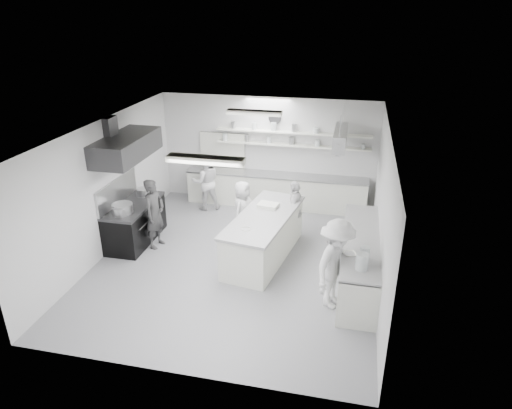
% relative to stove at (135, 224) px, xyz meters
% --- Properties ---
extents(floor, '(6.00, 7.00, 0.02)m').
position_rel_stove_xyz_m(floor, '(2.60, -0.40, -0.46)').
color(floor, gray).
rests_on(floor, ground).
extents(ceiling, '(6.00, 7.00, 0.02)m').
position_rel_stove_xyz_m(ceiling, '(2.60, -0.40, 2.56)').
color(ceiling, white).
rests_on(ceiling, wall_back).
extents(wall_back, '(6.00, 0.04, 3.00)m').
position_rel_stove_xyz_m(wall_back, '(2.60, 3.10, 1.05)').
color(wall_back, silver).
rests_on(wall_back, floor).
extents(wall_front, '(6.00, 0.04, 3.00)m').
position_rel_stove_xyz_m(wall_front, '(2.60, -3.90, 1.05)').
color(wall_front, silver).
rests_on(wall_front, floor).
extents(wall_left, '(0.04, 7.00, 3.00)m').
position_rel_stove_xyz_m(wall_left, '(-0.40, -0.40, 1.05)').
color(wall_left, silver).
rests_on(wall_left, floor).
extents(wall_right, '(0.04, 7.00, 3.00)m').
position_rel_stove_xyz_m(wall_right, '(5.60, -0.40, 1.05)').
color(wall_right, silver).
rests_on(wall_right, floor).
extents(stove, '(0.80, 1.80, 0.90)m').
position_rel_stove_xyz_m(stove, '(0.00, 0.00, 0.00)').
color(stove, black).
rests_on(stove, floor).
extents(exhaust_hood, '(0.85, 2.00, 0.50)m').
position_rel_stove_xyz_m(exhaust_hood, '(0.00, -0.00, 1.90)').
color(exhaust_hood, '#313132').
rests_on(exhaust_hood, wall_left).
extents(back_counter, '(5.00, 0.60, 0.92)m').
position_rel_stove_xyz_m(back_counter, '(2.90, 2.80, 0.01)').
color(back_counter, silver).
rests_on(back_counter, floor).
extents(shelf_lower, '(4.20, 0.26, 0.04)m').
position_rel_stove_xyz_m(shelf_lower, '(3.30, 2.97, 1.30)').
color(shelf_lower, silver).
rests_on(shelf_lower, wall_back).
extents(shelf_upper, '(4.20, 0.26, 0.04)m').
position_rel_stove_xyz_m(shelf_upper, '(3.30, 2.97, 1.65)').
color(shelf_upper, silver).
rests_on(shelf_upper, wall_back).
extents(pass_through_window, '(1.30, 0.04, 1.00)m').
position_rel_stove_xyz_m(pass_through_window, '(1.30, 3.08, 1.00)').
color(pass_through_window, black).
rests_on(pass_through_window, wall_back).
extents(wall_clock, '(0.32, 0.05, 0.32)m').
position_rel_stove_xyz_m(wall_clock, '(2.80, 3.06, 2.00)').
color(wall_clock, white).
rests_on(wall_clock, wall_back).
extents(right_counter, '(0.74, 3.30, 0.94)m').
position_rel_stove_xyz_m(right_counter, '(5.25, -0.60, 0.02)').
color(right_counter, silver).
rests_on(right_counter, floor).
extents(pot_rack, '(0.30, 1.60, 0.40)m').
position_rel_stove_xyz_m(pot_rack, '(4.60, 2.00, 1.85)').
color(pot_rack, '#A2A3A5').
rests_on(pot_rack, ceiling).
extents(light_fixture_front, '(1.30, 0.25, 0.10)m').
position_rel_stove_xyz_m(light_fixture_front, '(2.60, -2.20, 2.49)').
color(light_fixture_front, silver).
rests_on(light_fixture_front, ceiling).
extents(light_fixture_rear, '(1.30, 0.25, 0.10)m').
position_rel_stove_xyz_m(light_fixture_rear, '(2.60, 1.40, 2.49)').
color(light_fixture_rear, silver).
rests_on(light_fixture_rear, ceiling).
extents(prep_island, '(1.40, 2.77, 0.98)m').
position_rel_stove_xyz_m(prep_island, '(3.15, -0.08, 0.04)').
color(prep_island, silver).
rests_on(prep_island, floor).
extents(stove_pot, '(0.45, 0.45, 0.26)m').
position_rel_stove_xyz_m(stove_pot, '(0.00, -0.48, 0.59)').
color(stove_pot, '#A2A3A5').
rests_on(stove_pot, stove).
extents(cook_stove, '(0.49, 0.66, 1.67)m').
position_rel_stove_xyz_m(cook_stove, '(0.59, -0.13, 0.38)').
color(cook_stove, '#303030').
rests_on(cook_stove, floor).
extents(cook_back, '(0.97, 0.90, 1.60)m').
position_rel_stove_xyz_m(cook_back, '(1.06, 2.18, 0.35)').
color(cook_back, silver).
rests_on(cook_back, floor).
extents(cook_island_left, '(0.59, 0.78, 1.44)m').
position_rel_stove_xyz_m(cook_island_left, '(2.45, 0.75, 0.27)').
color(cook_island_left, silver).
rests_on(cook_island_left, floor).
extents(cook_island_right, '(0.44, 0.90, 1.48)m').
position_rel_stove_xyz_m(cook_island_right, '(3.69, 0.97, 0.29)').
color(cook_island_right, silver).
rests_on(cook_island_right, floor).
extents(cook_right, '(1.08, 1.32, 1.78)m').
position_rel_stove_xyz_m(cook_right, '(4.80, -1.57, 0.44)').
color(cook_right, silver).
rests_on(cook_right, floor).
extents(bowl_island_a, '(0.33, 0.33, 0.07)m').
position_rel_stove_xyz_m(bowl_island_a, '(3.03, 0.44, 0.56)').
color(bowl_island_a, '#A2A3A5').
rests_on(bowl_island_a, prep_island).
extents(bowl_island_b, '(0.24, 0.24, 0.06)m').
position_rel_stove_xyz_m(bowl_island_b, '(2.93, -0.82, 0.56)').
color(bowl_island_b, silver).
rests_on(bowl_island_b, prep_island).
extents(bowl_right, '(0.31, 0.31, 0.06)m').
position_rel_stove_xyz_m(bowl_right, '(5.03, -1.29, 0.52)').
color(bowl_right, silver).
rests_on(bowl_right, right_counter).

